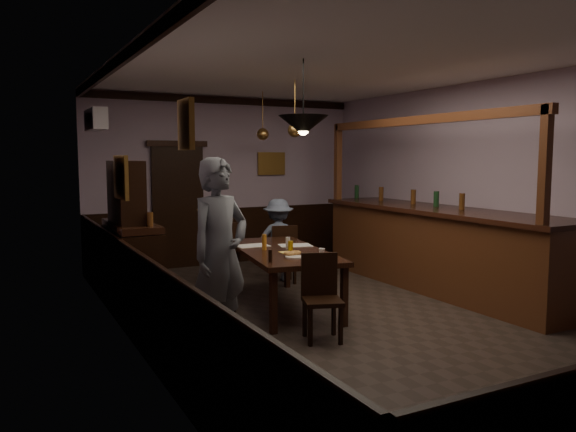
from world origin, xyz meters
TOP-DOWN VIEW (x-y plane):
  - room at (0.00, 0.00)m, footprint 5.01×8.01m
  - dining_table at (-0.49, 0.80)m, footprint 1.33×2.33m
  - chair_far_left at (-0.75, 2.12)m, footprint 0.54×0.54m
  - chair_far_right at (0.14, 1.99)m, footprint 0.48×0.48m
  - chair_near at (-0.69, -0.52)m, footprint 0.50×0.50m
  - chair_side at (-1.43, 0.75)m, footprint 0.49×0.49m
  - person_standing at (-1.72, -0.28)m, footprint 0.82×0.68m
  - person_seated_left at (-0.70, 2.40)m, footprint 0.64×0.54m
  - person_seated_right at (0.19, 2.26)m, footprint 0.94×0.74m
  - newspaper_left at (-0.71, 1.22)m, footprint 0.42×0.31m
  - newspaper_right at (-0.19, 0.98)m, footprint 0.48×0.40m
  - napkin at (-0.54, 0.57)m, footprint 0.17×0.17m
  - saucer at (-0.28, 0.21)m, footprint 0.15×0.15m
  - coffee_cup at (-0.26, 0.18)m, footprint 0.09×0.09m
  - pastry_plate at (-0.61, 0.21)m, footprint 0.22×0.22m
  - pastry_ring_a at (-0.64, 0.31)m, footprint 0.13×0.13m
  - pastry_ring_b at (-0.54, 0.32)m, footprint 0.13×0.13m
  - soda_can at (-0.42, 0.68)m, footprint 0.07×0.07m
  - beer_glass at (-0.70, 0.86)m, footprint 0.06×0.06m
  - water_glass at (-0.40, 0.80)m, footprint 0.06×0.06m
  - pepper_mill at (-0.99, 0.08)m, footprint 0.04×0.04m
  - sideboard at (-2.21, 1.60)m, footprint 0.51×1.42m
  - bar_counter at (1.99, 0.62)m, footprint 1.03×4.45m
  - door_back at (-0.90, 3.95)m, footprint 0.90×0.06m
  - ac_unit at (-2.38, 2.90)m, footprint 0.20×0.85m
  - picture_left_small at (-2.46, -1.60)m, footprint 0.04×0.28m
  - picture_left_large at (-2.46, 0.80)m, footprint 0.04×0.62m
  - picture_back at (0.90, 3.96)m, footprint 0.55×0.04m
  - pendant_iron at (-0.62, 0.01)m, footprint 0.56×0.56m
  - pendant_brass_mid at (0.10, 1.54)m, footprint 0.20×0.20m
  - pendant_brass_far at (0.30, 3.05)m, footprint 0.20×0.20m

SIDE VIEW (x-z plane):
  - chair_side at x=-1.43m, z-range 0.04..0.94m
  - chair_far_right at x=0.14m, z-range 0.04..0.94m
  - chair_near at x=-0.69m, z-range 0.04..0.95m
  - chair_far_left at x=-0.75m, z-range 0.05..1.03m
  - person_seated_left at x=-0.70m, z-range 0.00..1.16m
  - bar_counter at x=1.99m, z-range -0.62..1.87m
  - person_seated_right at x=0.19m, z-range 0.00..1.28m
  - dining_table at x=-0.49m, z-range 0.31..1.06m
  - sideboard at x=-2.21m, z-range -0.19..1.69m
  - napkin at x=-0.54m, z-range 0.75..0.75m
  - newspaper_left at x=-0.71m, z-range 0.75..0.76m
  - newspaper_right at x=-0.19m, z-range 0.75..0.76m
  - saucer at x=-0.28m, z-range 0.75..0.76m
  - pastry_plate at x=-0.61m, z-range 0.75..0.76m
  - pastry_ring_a at x=-0.64m, z-range 0.77..0.81m
  - pastry_ring_b at x=-0.54m, z-range 0.77..0.81m
  - coffee_cup at x=-0.26m, z-range 0.76..0.84m
  - soda_can at x=-0.42m, z-range 0.75..0.87m
  - pepper_mill at x=-0.99m, z-range 0.75..0.89m
  - water_glass at x=-0.40m, z-range 0.75..0.90m
  - beer_glass at x=-0.70m, z-range 0.75..0.95m
  - person_standing at x=-1.72m, z-range 0.00..1.92m
  - door_back at x=-0.90m, z-range 0.00..2.10m
  - room at x=0.00m, z-range -0.01..3.01m
  - picture_left_large at x=-2.46m, z-range 1.46..1.94m
  - picture_back at x=0.90m, z-range 1.59..2.01m
  - picture_left_small at x=-2.46m, z-range 1.97..2.33m
  - pendant_iron at x=-0.62m, z-range 1.85..2.69m
  - pendant_brass_mid at x=0.10m, z-range 1.89..2.70m
  - pendant_brass_far at x=0.30m, z-range 1.89..2.70m
  - ac_unit at x=-2.38m, z-range 2.30..2.60m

